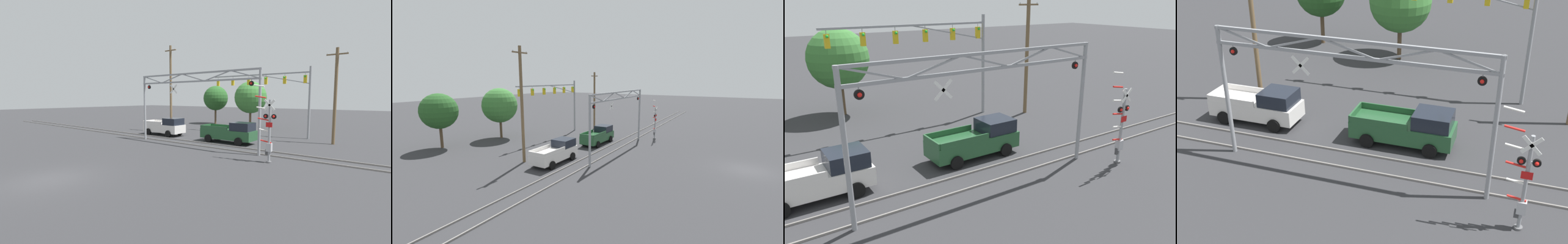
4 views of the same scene
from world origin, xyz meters
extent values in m
cube|color=gray|center=(0.00, 12.59, 0.05)|extent=(80.00, 0.08, 0.10)
cube|color=gray|center=(0.00, 14.03, 0.05)|extent=(80.00, 0.08, 0.10)
cylinder|color=gray|center=(-6.34, 12.31, 3.29)|extent=(0.21, 0.21, 6.58)
cylinder|color=gray|center=(6.34, 12.31, 3.29)|extent=(0.21, 0.21, 6.58)
cube|color=gray|center=(0.00, 12.31, 5.80)|extent=(12.90, 0.14, 0.14)
cube|color=gray|center=(0.00, 12.31, 6.51)|extent=(12.90, 0.14, 0.14)
cube|color=gray|center=(-5.07, 12.31, 6.15)|extent=(2.56, 0.08, 0.79)
cube|color=gray|center=(-2.54, 12.31, 6.15)|extent=(2.56, 0.08, 0.79)
cube|color=gray|center=(0.00, 12.31, 6.15)|extent=(2.56, 0.08, 0.79)
cube|color=gray|center=(2.54, 12.31, 6.15)|extent=(2.56, 0.08, 0.79)
cube|color=gray|center=(5.07, 12.31, 6.15)|extent=(2.56, 0.08, 0.79)
cylinder|color=black|center=(-5.64, 12.31, 5.44)|extent=(0.38, 0.10, 0.38)
sphere|color=red|center=(-5.64, 12.24, 5.44)|extent=(0.18, 0.18, 0.18)
cylinder|color=gray|center=(-5.64, 12.31, 5.68)|extent=(0.04, 0.04, 0.10)
cylinder|color=black|center=(5.64, 12.31, 5.44)|extent=(0.38, 0.10, 0.38)
sphere|color=red|center=(5.64, 12.24, 5.44)|extent=(0.18, 0.18, 0.18)
cylinder|color=gray|center=(5.64, 12.31, 5.68)|extent=(0.04, 0.04, 0.10)
cube|color=white|center=(-2.22, 12.21, 5.18)|extent=(0.88, 0.03, 0.88)
cube|color=white|center=(-2.22, 12.21, 5.18)|extent=(0.88, 0.03, 0.88)
cylinder|color=black|center=(-2.22, 12.19, 5.18)|extent=(0.04, 0.04, 0.02)
cylinder|color=gray|center=(7.81, 10.63, 2.11)|extent=(0.16, 0.16, 4.23)
cylinder|color=#59595B|center=(7.81, 10.63, 0.05)|extent=(0.35, 0.35, 0.10)
cube|color=white|center=(7.81, 10.52, 3.88)|extent=(0.78, 0.03, 0.78)
cube|color=white|center=(7.81, 10.52, 3.88)|extent=(0.78, 0.03, 0.78)
cylinder|color=black|center=(7.81, 10.50, 3.88)|extent=(0.04, 0.04, 0.02)
cylinder|color=black|center=(7.53, 10.63, 3.13)|extent=(0.32, 0.09, 0.32)
sphere|color=red|center=(7.53, 10.57, 3.13)|extent=(0.16, 0.16, 0.16)
cylinder|color=black|center=(8.09, 10.63, 3.13)|extent=(0.32, 0.09, 0.32)
sphere|color=red|center=(8.09, 10.57, 3.13)|extent=(0.16, 0.16, 0.16)
cube|color=gray|center=(7.81, 10.63, 3.13)|extent=(0.64, 0.06, 0.06)
cube|color=red|center=(7.81, 10.53, 2.58)|extent=(0.44, 0.02, 0.32)
cube|color=#B2B2B7|center=(7.81, 10.63, 1.05)|extent=(0.36, 0.28, 0.56)
cylinder|color=red|center=(7.57, 10.63, 1.42)|extent=(0.76, 0.09, 0.20)
cylinder|color=white|center=(7.46, 10.63, 2.17)|extent=(0.76, 0.09, 0.20)
cylinder|color=red|center=(7.34, 10.63, 2.92)|extent=(0.76, 0.09, 0.20)
cylinder|color=white|center=(7.23, 10.63, 3.67)|extent=(0.76, 0.09, 0.20)
cylinder|color=red|center=(7.12, 10.63, 4.41)|extent=(0.76, 0.09, 0.20)
cylinder|color=white|center=(7.01, 10.63, 5.16)|extent=(0.76, 0.09, 0.20)
cube|color=#3F3F42|center=(7.68, 10.63, 0.70)|extent=(0.24, 0.12, 0.36)
cylinder|color=gray|center=(7.14, 22.97, 3.82)|extent=(0.24, 0.24, 7.63)
cube|color=gold|center=(6.64, 22.97, 6.31)|extent=(0.30, 0.26, 0.84)
cube|color=#23512D|center=(1.55, 15.84, 0.83)|extent=(5.35, 1.90, 0.91)
cube|color=black|center=(3.12, 15.84, 1.66)|extent=(1.91, 1.74, 0.76)
cube|color=#23512D|center=(0.50, 14.94, 1.45)|extent=(3.04, 0.08, 0.34)
cube|color=#23512D|center=(0.50, 16.75, 1.45)|extent=(3.04, 0.08, 0.34)
cube|color=#23512D|center=(-1.07, 15.84, 1.45)|extent=(0.10, 1.82, 0.34)
cylinder|color=black|center=(3.21, 14.88, 0.38)|extent=(0.75, 0.24, 0.75)
cylinder|color=black|center=(3.21, 16.80, 0.38)|extent=(0.75, 0.24, 0.75)
cylinder|color=black|center=(-0.11, 14.88, 0.38)|extent=(0.75, 0.24, 0.75)
cylinder|color=black|center=(-0.11, 16.80, 0.38)|extent=(0.75, 0.24, 0.75)
cube|color=silver|center=(-7.05, 15.78, 0.83)|extent=(5.12, 1.90, 0.91)
cube|color=black|center=(-5.56, 15.78, 1.66)|extent=(1.83, 1.74, 0.76)
cube|color=silver|center=(-8.07, 14.87, 1.45)|extent=(2.89, 0.08, 0.34)
cube|color=silver|center=(-8.07, 16.69, 1.45)|extent=(2.89, 0.08, 0.34)
cube|color=silver|center=(-9.56, 15.78, 1.45)|extent=(0.10, 1.82, 0.34)
cylinder|color=black|center=(-5.47, 14.82, 0.38)|extent=(0.75, 0.24, 0.75)
cylinder|color=black|center=(-5.47, 16.74, 0.38)|extent=(0.75, 0.24, 0.75)
cylinder|color=black|center=(-8.64, 14.82, 0.38)|extent=(0.75, 0.24, 0.75)
cylinder|color=black|center=(-8.64, 16.74, 0.38)|extent=(0.75, 0.24, 0.75)
cylinder|color=brown|center=(-8.37, 18.44, 5.43)|extent=(0.28, 0.28, 10.85)
cylinder|color=brown|center=(-9.42, 30.36, 1.43)|extent=(0.32, 0.32, 2.87)
cylinder|color=brown|center=(-2.29, 28.61, 1.40)|extent=(0.32, 0.32, 2.80)
sphere|color=#387533|center=(-2.29, 28.61, 4.41)|extent=(4.59, 4.59, 4.59)
camera|label=1|loc=(14.42, -5.99, 4.36)|focal=24.00mm
camera|label=2|loc=(-25.95, 0.77, 7.95)|focal=24.00mm
camera|label=3|loc=(-9.51, -1.31, 8.79)|focal=35.00mm
camera|label=4|loc=(7.29, -5.95, 12.67)|focal=45.00mm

